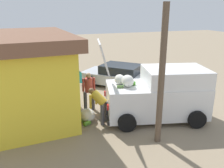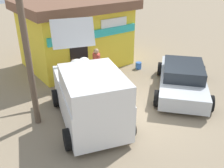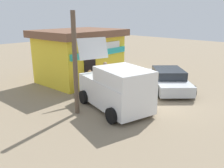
% 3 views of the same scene
% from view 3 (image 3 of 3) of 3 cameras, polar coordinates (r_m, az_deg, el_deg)
% --- Properties ---
extents(ground_plane, '(60.00, 60.00, 0.00)m').
position_cam_3_polar(ground_plane, '(12.87, 9.87, -3.00)').
color(ground_plane, gray).
extents(storefront_bar, '(5.75, 4.51, 3.37)m').
position_cam_3_polar(storefront_bar, '(15.64, -7.88, 7.16)').
color(storefront_bar, yellow).
rests_on(storefront_bar, ground_plane).
extents(delivery_van, '(2.92, 4.50, 3.15)m').
position_cam_3_polar(delivery_van, '(10.70, 1.00, -1.02)').
color(delivery_van, white).
rests_on(delivery_van, ground_plane).
extents(parked_sedan, '(4.38, 4.40, 1.23)m').
position_cam_3_polar(parked_sedan, '(14.19, 13.68, 1.11)').
color(parked_sedan, '#B2B7BC').
rests_on(parked_sedan, ground_plane).
extents(vendor_standing, '(0.36, 0.57, 1.69)m').
position_cam_3_polar(vendor_standing, '(13.52, -1.69, 2.56)').
color(vendor_standing, '#4C4C51').
rests_on(vendor_standing, ground_plane).
extents(customer_bending, '(0.73, 0.74, 1.36)m').
position_cam_3_polar(customer_bending, '(12.68, -5.53, 0.86)').
color(customer_bending, '#4C4C51').
rests_on(customer_bending, ground_plane).
extents(unloaded_banana_pile, '(0.91, 0.74, 0.49)m').
position_cam_3_polar(unloaded_banana_pile, '(13.32, -5.85, -1.12)').
color(unloaded_banana_pile, silver).
rests_on(unloaded_banana_pile, ground_plane).
extents(paint_bucket, '(0.31, 0.31, 0.35)m').
position_cam_3_polar(paint_bucket, '(15.89, 4.40, 1.67)').
color(paint_bucket, blue).
rests_on(paint_bucket, ground_plane).
extents(utility_pole, '(0.20, 0.20, 4.47)m').
position_cam_3_polar(utility_pole, '(10.04, -9.08, 4.70)').
color(utility_pole, brown).
rests_on(utility_pole, ground_plane).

